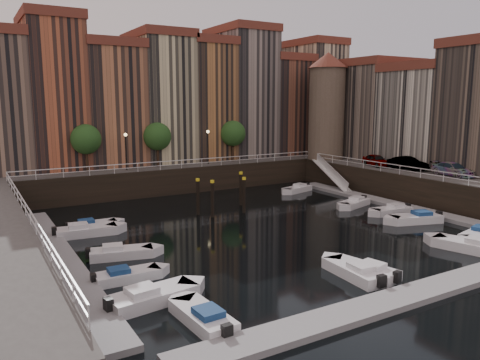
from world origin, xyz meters
TOP-DOWN VIEW (x-y plane):
  - ground at (0.00, 0.00)m, footprint 200.00×200.00m
  - quay_far at (0.00, 26.00)m, footprint 80.00×20.00m
  - quay_right at (28.00, -2.00)m, footprint 20.00×36.00m
  - dock_left at (-16.20, -1.00)m, footprint 2.00×28.00m
  - dock_right at (16.20, -1.00)m, footprint 2.00×28.00m
  - dock_near at (0.00, -17.00)m, footprint 30.00×2.00m
  - mountains at (1.72, 110.00)m, footprint 145.00×100.00m
  - far_terrace at (3.31, 23.50)m, footprint 48.70×10.30m
  - right_terrace at (26.50, 3.80)m, footprint 9.30×24.30m
  - corner_tower at (20.00, 14.50)m, footprint 5.20×5.20m
  - promenade_trees at (-1.33, 18.20)m, footprint 21.20×3.20m
  - street_lamps at (-1.00, 17.20)m, footprint 10.36×0.36m
  - railings at (0.00, 4.88)m, footprint 36.08×34.04m
  - gangway at (17.10, 10.00)m, footprint 2.78×8.32m
  - mooring_pilings at (-0.02, 5.73)m, footprint 5.95×3.42m
  - boat_left_0 at (-13.28, -10.54)m, footprint 5.16×2.48m
  - boat_left_1 at (-13.45, -6.65)m, footprint 4.09×1.58m
  - boat_left_2 at (-12.57, -2.33)m, footprint 4.56×2.58m
  - boat_left_3 at (-13.43, 4.36)m, footprint 4.98×2.25m
  - boat_left_4 at (-12.53, 6.06)m, footprint 4.15×1.64m
  - boat_right_0 at (12.85, -12.12)m, footprint 4.46×2.44m
  - boat_right_1 at (12.77, -6.31)m, footprint 4.94×3.01m
  - boat_right_2 at (13.46, -2.94)m, footprint 4.39×1.92m
  - boat_right_3 at (12.66, 1.27)m, footprint 4.48×2.76m
  - boat_right_4 at (12.40, 10.44)m, footprint 4.37×2.58m
  - boat_near_0 at (-11.88, -13.99)m, footprint 1.89×4.58m
  - boat_near_1 at (-1.22, -13.23)m, footprint 2.05×4.79m
  - boat_near_2 at (-0.51, -13.31)m, footprint 2.51×4.68m
  - boat_near_3 at (9.45, -13.63)m, footprint 3.05×5.10m
  - car_a at (20.13, 5.62)m, footprint 2.52×4.31m
  - car_b at (20.71, 1.61)m, footprint 1.99×4.59m
  - car_c at (21.47, -3.47)m, footprint 2.38×4.81m

SIDE VIEW (x-z plane):
  - ground at x=0.00m, z-range 0.00..0.00m
  - dock_left at x=-16.20m, z-range 0.00..0.35m
  - dock_right at x=16.20m, z-range 0.00..0.35m
  - dock_near at x=0.00m, z-range 0.00..0.35m
  - boat_left_1 at x=-13.45m, z-range -0.15..0.78m
  - boat_left_4 at x=-12.53m, z-range -0.15..0.79m
  - boat_right_4 at x=12.40m, z-range -0.16..0.82m
  - boat_right_2 at x=13.46m, z-range -0.16..0.83m
  - boat_right_0 at x=12.85m, z-range -0.16..0.83m
  - boat_right_3 at x=12.66m, z-range -0.16..0.84m
  - boat_left_2 at x=-12.57m, z-range -0.17..0.85m
  - boat_near_0 at x=-11.88m, z-range -0.17..0.87m
  - boat_near_2 at x=-0.51m, z-range -0.17..0.88m
  - boat_near_1 at x=-1.22m, z-range -0.18..0.91m
  - boat_right_1 at x=12.77m, z-range -0.18..0.93m
  - boat_left_3 at x=-13.43m, z-range -0.18..0.94m
  - boat_near_3 at x=9.45m, z-range -0.19..0.96m
  - boat_left_0 at x=-13.28m, z-range -0.19..0.97m
  - quay_far at x=0.00m, z-range 0.00..3.00m
  - quay_right at x=28.00m, z-range 0.00..3.00m
  - mooring_pilings at x=-0.02m, z-range -0.24..3.54m
  - gangway at x=17.10m, z-range 0.05..3.78m
  - car_c at x=21.47m, z-range 3.00..4.35m
  - car_a at x=20.13m, z-range 3.00..4.38m
  - car_b at x=20.71m, z-range 3.00..4.47m
  - railings at x=0.00m, z-range 3.53..4.05m
  - street_lamps at x=-1.00m, z-range 3.81..7.99m
  - promenade_trees at x=-1.33m, z-range 3.98..9.18m
  - mountains at x=1.72m, z-range -1.08..16.92m
  - right_terrace at x=26.50m, z-range 2.56..16.56m
  - corner_tower at x=20.00m, z-range 3.29..17.09m
  - far_terrace at x=3.31m, z-range 2.20..19.70m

